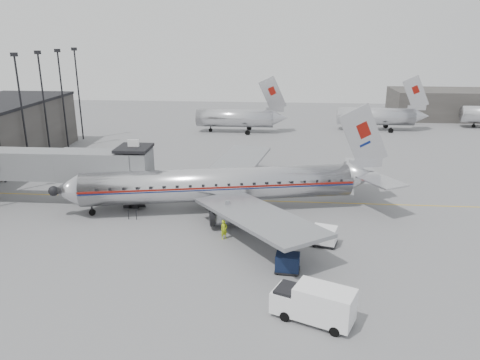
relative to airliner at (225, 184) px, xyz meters
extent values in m
plane|color=slate|center=(-0.68, -3.14, -2.75)|extent=(160.00, 160.00, 0.00)
cube|color=#3A3734|center=(44.32, 56.86, 0.25)|extent=(30.00, 12.00, 6.00)
cube|color=gold|center=(2.32, 2.86, -2.75)|extent=(60.00, 0.15, 0.01)
cube|color=slate|center=(-22.68, 0.46, 1.55)|extent=(12.00, 2.80, 3.00)
cube|color=slate|center=(-13.68, 0.46, 1.55)|extent=(8.00, 3.00, 3.10)
cube|color=slate|center=(-9.68, 0.86, 1.55)|extent=(3.20, 3.60, 3.20)
cube|color=black|center=(-9.68, 0.86, 3.45)|extent=(3.40, 3.80, 0.30)
cube|color=white|center=(-9.68, 0.86, 3.95)|extent=(1.20, 0.15, 0.80)
cylinder|color=black|center=(-9.98, 0.46, -1.35)|extent=(0.56, 0.56, 2.80)
cube|color=black|center=(-9.98, 0.46, -2.40)|extent=(1.60, 2.20, 0.70)
cylinder|color=black|center=(-9.98, -0.54, -2.45)|extent=(0.30, 0.60, 0.60)
cylinder|color=black|center=(-9.98, 1.46, -2.45)|extent=(0.30, 0.60, 0.60)
cube|color=black|center=(-8.88, -1.84, -1.25)|extent=(0.90, 3.20, 2.90)
cylinder|color=black|center=(-28.18, 12.86, 4.75)|extent=(0.24, 0.24, 15.00)
cube|color=black|center=(-28.18, 12.86, 12.25)|extent=(0.90, 0.25, 0.50)
cylinder|color=black|center=(-28.18, 18.86, 4.75)|extent=(0.24, 0.24, 15.00)
cube|color=black|center=(-28.18, 18.86, 12.25)|extent=(0.90, 0.25, 0.50)
cylinder|color=black|center=(-28.18, 24.86, 4.75)|extent=(0.24, 0.24, 15.00)
cube|color=black|center=(-28.18, 24.86, 12.25)|extent=(0.90, 0.25, 0.50)
cylinder|color=black|center=(-28.18, 30.86, 4.75)|extent=(0.24, 0.24, 15.00)
cube|color=black|center=(-28.18, 30.86, 12.25)|extent=(0.90, 0.25, 0.50)
cylinder|color=silver|center=(-2.68, 38.86, -0.15)|extent=(14.00, 3.20, 3.20)
cube|color=silver|center=(4.12, 38.86, 4.25)|extent=(5.17, 0.26, 6.52)
cylinder|color=black|center=(-7.18, 38.86, -2.25)|extent=(0.24, 0.24, 1.00)
cylinder|color=silver|center=(23.32, 42.86, -0.15)|extent=(14.00, 3.20, 3.20)
cube|color=silver|center=(30.12, 42.86, 4.25)|extent=(5.17, 0.26, 6.52)
cylinder|color=black|center=(18.82, 42.86, -2.25)|extent=(0.24, 0.24, 1.00)
cylinder|color=black|center=(42.82, 46.86, -2.25)|extent=(0.24, 0.24, 1.00)
cylinder|color=silver|center=(-0.68, -0.14, 0.01)|extent=(27.70, 9.02, 3.40)
cone|color=silver|center=(-15.52, -3.27, 0.01)|extent=(3.40, 3.90, 3.40)
cone|color=silver|center=(14.44, 3.04, 0.38)|extent=(4.27, 3.92, 3.23)
cube|color=maroon|center=(-0.68, -0.14, 0.24)|extent=(27.71, 9.07, 0.17)
cube|color=#091652|center=(-0.68, -0.14, 0.03)|extent=(27.71, 9.07, 0.09)
cube|color=silver|center=(14.17, 2.99, 4.61)|extent=(5.58, 1.43, 7.07)
cube|color=gray|center=(0.32, 8.53, -0.27)|extent=(8.03, 15.45, 1.09)
cube|color=gray|center=(3.73, -7.67, -0.27)|extent=(12.72, 14.88, 1.09)
cylinder|color=gray|center=(-1.21, 4.63, -1.42)|extent=(3.46, 2.53, 1.93)
cylinder|color=gray|center=(0.76, -4.73, -1.42)|extent=(3.46, 2.53, 1.93)
cylinder|color=black|center=(-13.27, -2.80, -2.15)|extent=(0.18, 0.18, 1.20)
cylinder|color=black|center=(0.63, 2.58, -2.11)|extent=(0.24, 0.24, 1.29)
cylinder|color=black|center=(0.63, 2.58, -2.34)|extent=(0.97, 0.50, 0.92)
cylinder|color=black|center=(1.62, -2.10, -2.11)|extent=(0.24, 0.24, 1.29)
cylinder|color=black|center=(1.62, -2.10, -2.34)|extent=(0.97, 0.50, 0.92)
cube|color=white|center=(8.52, -19.39, -1.36)|extent=(4.22, 3.36, 2.16)
cube|color=white|center=(6.16, -18.37, -1.77)|extent=(2.29, 2.45, 1.44)
cube|color=black|center=(6.16, -18.37, -1.15)|extent=(1.83, 2.10, 0.62)
cylinder|color=black|center=(6.07, -19.34, -2.42)|extent=(0.71, 0.50, 0.66)
cylinder|color=black|center=(6.81, -17.64, -2.42)|extent=(0.71, 0.50, 0.66)
cylinder|color=black|center=(9.10, -20.65, -2.42)|extent=(0.71, 0.50, 0.66)
cylinder|color=black|center=(9.83, -18.94, -2.42)|extent=(0.71, 0.50, 0.66)
cube|color=black|center=(6.30, -12.88, -1.89)|extent=(1.94, 1.54, 1.27)
cube|color=black|center=(6.30, -12.88, -2.57)|extent=(2.04, 1.64, 0.11)
cylinder|color=black|center=(5.53, -13.35, -2.61)|extent=(0.28, 0.14, 0.27)
cylinder|color=black|center=(6.97, -13.49, -2.61)|extent=(0.28, 0.14, 0.27)
cylinder|color=black|center=(5.63, -12.26, -2.61)|extent=(0.28, 0.14, 0.27)
cylinder|color=black|center=(7.08, -12.40, -2.61)|extent=(0.28, 0.14, 0.27)
cube|color=white|center=(9.56, -7.79, -1.78)|extent=(2.39, 2.04, 1.43)
cube|color=black|center=(9.56, -7.79, -2.55)|extent=(2.51, 2.17, 0.12)
cylinder|color=black|center=(8.60, -8.15, -2.60)|extent=(0.33, 0.20, 0.31)
cylinder|color=black|center=(10.17, -8.61, -2.60)|extent=(0.33, 0.20, 0.31)
cylinder|color=black|center=(8.95, -6.97, -2.60)|extent=(0.33, 0.20, 0.31)
cylinder|color=black|center=(10.51, -7.43, -2.60)|extent=(0.33, 0.20, 0.31)
imported|color=#BBD919|center=(0.71, -7.28, -1.84)|extent=(0.79, 0.76, 1.82)
camera|label=1|loc=(5.35, -45.48, 15.18)|focal=35.00mm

